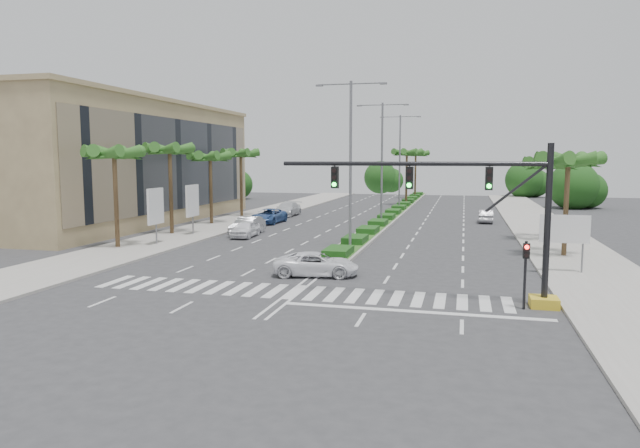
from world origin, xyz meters
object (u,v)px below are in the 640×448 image
(car_parked_a, at_px, (246,229))
(car_right, at_px, (486,216))
(car_parked_c, at_px, (268,216))
(car_parked_d, at_px, (287,209))
(car_parked_b, at_px, (247,226))
(car_crossing, at_px, (316,264))

(car_parked_a, relative_size, car_right, 1.01)
(car_parked_c, bearing_deg, car_parked_d, 95.97)
(car_parked_b, height_order, car_crossing, car_parked_b)
(car_parked_a, height_order, car_parked_d, car_parked_d)
(car_parked_b, bearing_deg, car_parked_c, 98.94)
(car_crossing, relative_size, car_right, 1.18)
(car_parked_a, distance_m, car_parked_b, 1.61)
(car_parked_b, xyz_separation_m, car_parked_d, (-1.61, 16.60, -0.00))
(car_parked_a, height_order, car_parked_b, car_parked_b)
(car_parked_a, relative_size, car_parked_d, 0.76)
(car_right, bearing_deg, car_parked_a, 41.75)
(car_parked_b, bearing_deg, car_crossing, -55.21)
(car_parked_c, relative_size, car_crossing, 1.12)
(car_parked_c, height_order, car_crossing, car_parked_c)
(car_parked_b, relative_size, car_parked_d, 0.88)
(car_parked_c, relative_size, car_parked_d, 0.99)
(car_parked_c, bearing_deg, car_crossing, -62.23)
(car_parked_b, bearing_deg, car_parked_a, -72.38)
(car_parked_b, distance_m, car_parked_c, 8.94)
(car_parked_d, bearing_deg, car_parked_a, -81.91)
(car_right, bearing_deg, car_parked_c, 18.02)
(car_parked_a, bearing_deg, car_crossing, -57.46)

